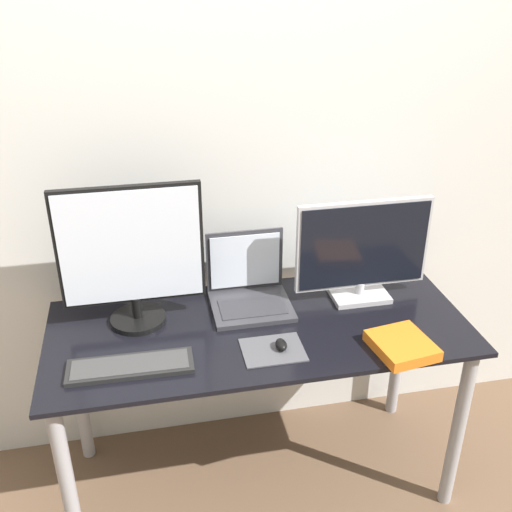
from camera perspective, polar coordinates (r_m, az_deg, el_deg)
wall_back at (r=2.33m, az=-1.64°, el=8.78°), size 7.00×0.05×2.50m
desk at (r=2.28m, az=0.32°, el=-9.32°), size 1.53×0.65×0.76m
monitor_left at (r=2.14m, az=-11.78°, el=0.09°), size 0.51×0.20×0.53m
monitor_right at (r=2.31m, az=10.14°, el=0.48°), size 0.52×0.16×0.41m
laptop at (r=2.31m, az=-0.70°, el=-2.99°), size 0.30×0.27×0.27m
keyboard at (r=2.04m, az=-11.88°, el=-10.24°), size 0.41×0.14×0.02m
mousepad at (r=2.08m, az=1.61°, el=-8.93°), size 0.21×0.17×0.00m
mouse at (r=2.07m, az=2.41°, el=-8.44°), size 0.04×0.06×0.03m
book at (r=2.13m, az=13.72°, el=-8.28°), size 0.22×0.23×0.04m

